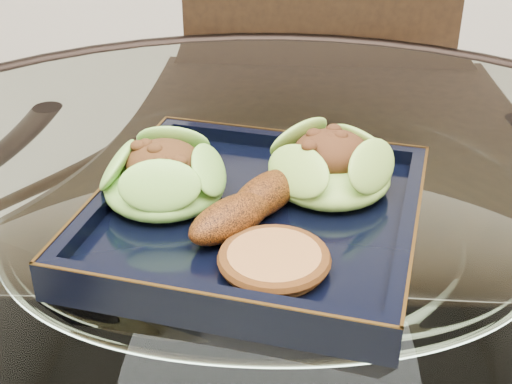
{
  "coord_description": "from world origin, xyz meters",
  "views": [
    {
      "loc": [
        0.02,
        -0.5,
        1.1
      ],
      "look_at": [
        -0.01,
        0.02,
        0.8
      ],
      "focal_mm": 50.0,
      "sensor_mm": 36.0,
      "label": 1
    }
  ],
  "objects": [
    {
      "name": "dining_chair",
      "position": [
        0.05,
        0.46,
        0.57
      ],
      "size": [
        0.44,
        0.44,
        1.01
      ],
      "rotation": [
        0.0,
        0.0,
        -0.0
      ],
      "color": "black",
      "rests_on": "ground"
    },
    {
      "name": "navy_plate",
      "position": [
        -0.01,
        0.02,
        0.77
      ],
      "size": [
        0.32,
        0.32,
        0.02
      ],
      "primitive_type": "cube",
      "rotation": [
        0.0,
        0.0,
        -0.21
      ],
      "color": "black",
      "rests_on": "dining_table"
    },
    {
      "name": "lettuce_wrap_left",
      "position": [
        -0.09,
        0.04,
        0.8
      ],
      "size": [
        0.14,
        0.14,
        0.04
      ],
      "primitive_type": "ellipsoid",
      "rotation": [
        0.0,
        0.0,
        -0.41
      ],
      "color": "#5DA42F",
      "rests_on": "navy_plate"
    },
    {
      "name": "lettuce_wrap_right",
      "position": [
        0.05,
        0.06,
        0.8
      ],
      "size": [
        0.14,
        0.14,
        0.04
      ],
      "primitive_type": "ellipsoid",
      "rotation": [
        0.0,
        0.0,
        0.43
      ],
      "color": "#5B902A",
      "rests_on": "navy_plate"
    },
    {
      "name": "roasted_plantain",
      "position": [
        -0.0,
        0.02,
        0.8
      ],
      "size": [
        0.12,
        0.16,
        0.03
      ],
      "primitive_type": "ellipsoid",
      "rotation": [
        0.0,
        0.0,
        0.98
      ],
      "color": "#692F0B",
      "rests_on": "navy_plate"
    },
    {
      "name": "crumb_patty",
      "position": [
        0.01,
        -0.06,
        0.79
      ],
      "size": [
        0.1,
        0.1,
        0.01
      ],
      "primitive_type": "cylinder",
      "rotation": [
        0.0,
        0.0,
        0.36
      ],
      "color": "#A86E38",
      "rests_on": "navy_plate"
    }
  ]
}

